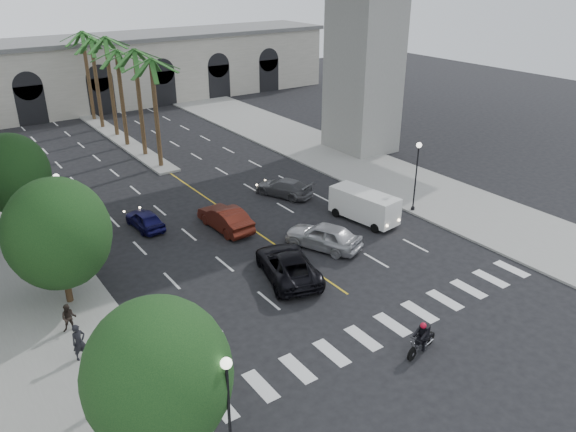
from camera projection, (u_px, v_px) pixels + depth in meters
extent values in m
plane|color=black|center=(372.00, 311.00, 29.91)|extent=(140.00, 140.00, 0.00)
cube|color=gray|center=(12.00, 274.00, 33.28)|extent=(8.00, 100.00, 0.15)
cube|color=gray|center=(382.00, 174.00, 48.89)|extent=(8.00, 100.00, 0.15)
cube|color=gray|center=(123.00, 140.00, 58.27)|extent=(2.00, 24.00, 0.20)
cube|color=beige|center=(71.00, 77.00, 69.37)|extent=(70.00, 10.00, 8.00)
cube|color=slate|center=(65.00, 41.00, 67.61)|extent=(71.00, 10.50, 0.50)
cube|color=gray|center=(365.00, 40.00, 51.68)|extent=(5.00, 6.00, 20.80)
cylinder|color=#47331E|center=(156.00, 116.00, 48.87)|extent=(0.40, 0.40, 9.50)
cylinder|color=#47331E|center=(140.00, 105.00, 51.85)|extent=(0.40, 0.40, 9.80)
cylinder|color=#47331E|center=(122.00, 100.00, 54.79)|extent=(0.40, 0.40, 9.30)
cylinder|color=#47331E|center=(111.00, 89.00, 57.80)|extent=(0.40, 0.40, 10.10)
cylinder|color=#47331E|center=(97.00, 85.00, 60.76)|extent=(0.40, 0.40, 9.60)
cylinder|color=#47331E|center=(88.00, 78.00, 63.84)|extent=(0.40, 0.40, 9.90)
ellipsoid|color=black|center=(158.00, 376.00, 19.24)|extent=(5.20, 5.20, 5.72)
cylinder|color=#382616|center=(67.00, 284.00, 30.11)|extent=(0.36, 0.36, 2.45)
ellipsoid|color=black|center=(58.00, 234.00, 28.88)|extent=(5.44, 5.44, 5.98)
cylinder|color=#382616|center=(20.00, 211.00, 39.12)|extent=(0.36, 0.36, 2.27)
ellipsoid|color=black|center=(12.00, 174.00, 37.97)|extent=(5.04, 5.04, 5.54)
cylinder|color=black|center=(230.00, 423.00, 19.16)|extent=(0.11, 0.11, 5.00)
sphere|color=white|center=(226.00, 363.00, 18.11)|extent=(0.40, 0.40, 0.40)
cylinder|color=black|center=(69.00, 250.00, 35.86)|extent=(0.28, 0.28, 0.36)
cylinder|color=black|center=(63.00, 215.00, 34.86)|extent=(0.11, 0.11, 5.00)
sphere|color=white|center=(56.00, 177.00, 33.81)|extent=(0.40, 0.40, 0.40)
cylinder|color=black|center=(413.00, 209.00, 41.74)|extent=(0.28, 0.28, 0.36)
cylinder|color=black|center=(416.00, 179.00, 40.74)|extent=(0.11, 0.11, 5.00)
sphere|color=white|center=(419.00, 145.00, 39.69)|extent=(0.40, 0.40, 0.40)
cylinder|color=black|center=(201.00, 399.00, 21.44)|extent=(0.10, 0.10, 3.50)
cube|color=black|center=(198.00, 367.00, 20.82)|extent=(0.25, 0.18, 0.80)
cylinder|color=black|center=(159.00, 345.00, 24.43)|extent=(0.10, 0.10, 3.50)
cube|color=black|center=(156.00, 316.00, 23.81)|extent=(0.25, 0.18, 0.80)
cylinder|color=black|center=(412.00, 354.00, 26.09)|extent=(0.69, 0.25, 0.68)
cylinder|color=black|center=(430.00, 338.00, 27.17)|extent=(0.69, 0.25, 0.68)
cube|color=silver|center=(422.00, 344.00, 26.63)|extent=(0.51, 0.41, 0.30)
cube|color=black|center=(421.00, 340.00, 26.39)|extent=(0.66, 0.38, 0.23)
cube|color=black|center=(426.00, 336.00, 26.74)|extent=(0.56, 0.37, 0.14)
cylinder|color=black|center=(416.00, 340.00, 25.98)|extent=(0.17, 0.62, 0.03)
cube|color=black|center=(424.00, 331.00, 26.39)|extent=(0.38, 0.48, 0.59)
cube|color=black|center=(426.00, 328.00, 26.49)|extent=(0.23, 0.37, 0.43)
sphere|color=red|center=(423.00, 326.00, 26.13)|extent=(0.30, 0.30, 0.30)
imported|color=#ACACB1|center=(323.00, 236.00, 36.17)|extent=(3.91, 5.44, 1.72)
imported|color=#561B11|center=(225.00, 218.00, 38.74)|extent=(1.95, 5.09, 1.65)
imported|color=black|center=(288.00, 265.00, 32.81)|extent=(4.29, 6.45, 1.65)
imported|color=#57575B|center=(284.00, 187.00, 44.38)|extent=(3.64, 5.17, 1.39)
imported|color=#100E44|center=(145.00, 219.00, 38.95)|extent=(1.78, 4.00, 1.34)
cube|color=white|center=(364.00, 205.00, 39.83)|extent=(2.62, 5.35, 1.90)
cube|color=black|center=(392.00, 212.00, 38.12)|extent=(1.77, 0.49, 0.81)
cylinder|color=black|center=(375.00, 228.00, 38.44)|extent=(0.36, 0.70, 0.66)
cylinder|color=black|center=(391.00, 221.00, 39.57)|extent=(0.36, 0.70, 0.66)
cylinder|color=black|center=(336.00, 213.00, 40.84)|extent=(0.36, 0.70, 0.66)
cylinder|color=black|center=(353.00, 206.00, 41.96)|extent=(0.36, 0.70, 0.66)
imported|color=black|center=(79.00, 342.00, 25.75)|extent=(0.75, 0.59, 1.81)
imported|color=black|center=(69.00, 318.00, 27.74)|extent=(0.90, 0.81, 1.53)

